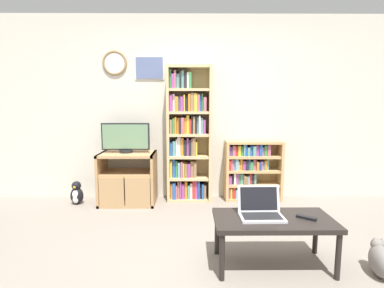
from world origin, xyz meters
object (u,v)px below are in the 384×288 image
at_px(bookshelf_short, 250,170).
at_px(cat, 380,260).
at_px(coffee_table, 273,223).
at_px(laptop, 260,209).
at_px(bookshelf_tall, 187,137).
at_px(remote_near_laptop, 306,218).
at_px(television, 126,138).
at_px(tv_stand, 128,178).
at_px(penguin_figurine, 77,194).

relative_size(bookshelf_short, cat, 1.63).
height_order(bookshelf_short, coffee_table, bookshelf_short).
xyz_separation_m(coffee_table, laptop, (-0.10, 0.04, 0.11)).
bearing_deg(bookshelf_tall, remote_near_laptop, -60.96).
bearing_deg(remote_near_laptop, television, -95.75).
height_order(television, bookshelf_short, television).
height_order(tv_stand, coffee_table, tv_stand).
xyz_separation_m(television, cat, (2.40, -1.82, -0.78)).
relative_size(bookshelf_short, laptop, 2.32).
bearing_deg(tv_stand, bookshelf_short, 5.41).
bearing_deg(bookshelf_short, cat, -70.96).
xyz_separation_m(television, bookshelf_tall, (0.84, 0.10, -0.00)).
relative_size(remote_near_laptop, penguin_figurine, 0.48).
height_order(television, penguin_figurine, television).
bearing_deg(television, laptop, -48.03).
bearing_deg(tv_stand, laptop, -47.71).
bearing_deg(coffee_table, penguin_figurine, 144.71).
bearing_deg(bookshelf_short, tv_stand, -174.59).
relative_size(bookshelf_tall, remote_near_laptop, 12.17).
relative_size(tv_stand, cat, 1.45).
bearing_deg(cat, penguin_figurine, 163.82).
xyz_separation_m(tv_stand, laptop, (1.45, -1.59, 0.13)).
bearing_deg(tv_stand, television, 117.97).
bearing_deg(coffee_table, laptop, 157.99).
bearing_deg(bookshelf_short, television, -176.11).
height_order(bookshelf_tall, penguin_figurine, bookshelf_tall).
bearing_deg(tv_stand, bookshelf_tall, 10.27).
distance_m(tv_stand, remote_near_laptop, 2.46).
height_order(television, bookshelf_tall, bookshelf_tall).
height_order(television, remote_near_laptop, television).
height_order(tv_stand, laptop, tv_stand).
bearing_deg(cat, coffee_table, -176.59).
xyz_separation_m(bookshelf_short, cat, (0.67, -1.94, -0.30)).
distance_m(bookshelf_tall, cat, 2.60).
bearing_deg(penguin_figurine, laptop, -35.85).
xyz_separation_m(tv_stand, bookshelf_tall, (0.82, 0.15, 0.55)).
relative_size(television, penguin_figurine, 2.04).
bearing_deg(coffee_table, bookshelf_short, 84.98).
bearing_deg(television, bookshelf_short, 3.89).
bearing_deg(penguin_figurine, bookshelf_short, 4.82).
bearing_deg(bookshelf_tall, bookshelf_short, 0.84).
xyz_separation_m(coffee_table, penguin_figurine, (-2.25, 1.59, -0.23)).
bearing_deg(cat, bookshelf_short, 122.29).
relative_size(television, cat, 1.25).
distance_m(television, bookshelf_tall, 0.85).
bearing_deg(bookshelf_tall, penguin_figurine, -172.86).
bearing_deg(television, remote_near_laptop, -42.60).
xyz_separation_m(remote_near_laptop, penguin_figurine, (-2.52, 1.61, -0.29)).
xyz_separation_m(tv_stand, remote_near_laptop, (1.82, -1.65, 0.08)).
distance_m(bookshelf_short, coffee_table, 1.80).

